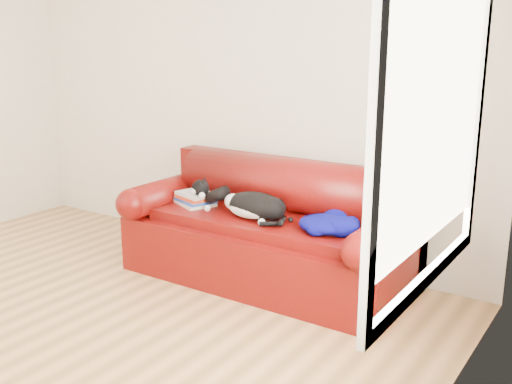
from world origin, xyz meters
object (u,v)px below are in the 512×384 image
book_stack (195,198)px  cat (254,206)px  blanket (328,223)px  sofa_base (267,249)px

book_stack → cat: (0.58, -0.05, 0.04)m
book_stack → cat: bearing=-5.3°
book_stack → blanket: bearing=-1.6°
sofa_base → book_stack: (-0.62, -0.06, 0.31)m
blanket → book_stack: bearing=178.4°
sofa_base → blanket: size_ratio=4.33×
book_stack → cat: size_ratio=0.56×
sofa_base → book_stack: book_stack is taller
sofa_base → blanket: 0.63m
blanket → cat: bearing=-177.8°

